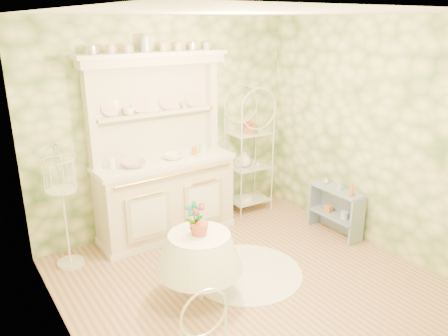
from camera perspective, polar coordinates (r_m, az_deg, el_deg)
floor at (r=4.77m, az=3.48°, el=-14.84°), size 3.60×3.60×0.00m
ceiling at (r=3.98m, az=4.28°, el=19.60°), size 3.60×3.60×0.00m
wall_left at (r=3.45m, az=-20.63°, el=-4.42°), size 3.60×3.60×0.00m
wall_right at (r=5.44m, az=19.06°, el=4.00°), size 3.60×3.60×0.00m
wall_back at (r=5.66m, az=-7.42°, el=5.42°), size 3.60×3.60×0.00m
wall_front at (r=3.07m, az=25.00°, el=-7.87°), size 3.60×3.60×0.00m
kitchen_dresser at (r=5.38m, az=-7.87°, el=2.45°), size 1.87×0.61×2.29m
bakers_rack at (r=6.18m, az=3.27°, el=2.00°), size 0.55×0.41×1.72m
side_shelf at (r=5.81m, az=14.36°, el=-5.36°), size 0.38×0.79×0.65m
round_table at (r=4.38m, az=-3.17°, el=-13.13°), size 0.71×0.71×0.66m
birdcage_stand at (r=5.05m, az=-20.28°, el=-4.21°), size 0.39×0.39×1.54m
floor_basket at (r=5.27m, az=-1.35°, el=-9.78°), size 0.41×0.41×0.25m
lace_rug at (r=4.95m, az=2.85°, el=-13.43°), size 1.45×1.45×0.01m
bowl_floral at (r=5.22m, az=-11.76°, el=0.25°), size 0.37×0.37×0.07m
bowl_white at (r=5.43m, az=-6.65°, el=1.22°), size 0.27×0.27×0.07m
cup_left at (r=5.28m, az=-12.35°, el=7.07°), size 0.13×0.13×0.10m
cup_right at (r=5.59m, az=-5.21°, el=8.06°), size 0.11×0.11×0.08m
potted_geranium at (r=4.11m, az=-3.88°, el=-7.05°), size 0.21×0.18×0.33m
bottle_amber at (r=5.51m, az=16.36°, el=-2.85°), size 0.07×0.07×0.16m
bottle_blue at (r=5.66m, az=14.94°, el=-2.46°), size 0.06×0.06×0.11m
bottle_glass at (r=5.84m, az=13.21°, el=-1.70°), size 0.08×0.08×0.08m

